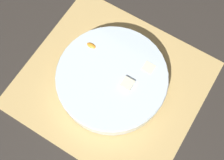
% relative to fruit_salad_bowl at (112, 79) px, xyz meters
% --- Properties ---
extents(ground_plane, '(6.00, 6.00, 0.00)m').
position_rel_fruit_salad_bowl_xyz_m(ground_plane, '(-0.00, 0.00, -0.04)').
color(ground_plane, '#2D2823').
extents(bamboo_mat_center, '(0.48, 0.44, 0.01)m').
position_rel_fruit_salad_bowl_xyz_m(bamboo_mat_center, '(-0.00, 0.00, -0.04)').
color(bamboo_mat_center, tan).
rests_on(bamboo_mat_center, ground_plane).
extents(fruit_salad_bowl, '(0.30, 0.30, 0.06)m').
position_rel_fruit_salad_bowl_xyz_m(fruit_salad_bowl, '(0.00, 0.00, 0.00)').
color(fruit_salad_bowl, silver).
rests_on(fruit_salad_bowl, bamboo_mat_center).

